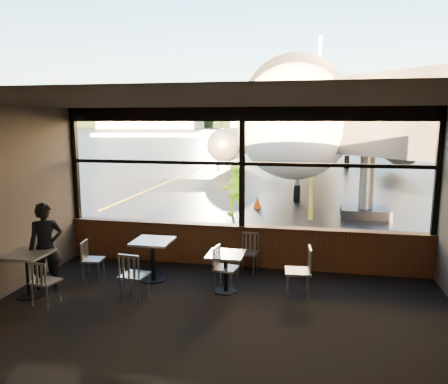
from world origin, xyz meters
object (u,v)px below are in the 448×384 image
(jet_bridge, at_px, (379,142))
(chair_near_w, at_px, (226,269))
(airliner, at_px, (313,81))
(passenger, at_px, (46,247))
(chair_mid_w, at_px, (93,260))
(cone_nose, at_px, (257,202))
(chair_near_e, at_px, (298,272))
(chair_mid_s, at_px, (135,276))
(cafe_table_near, at_px, (226,273))
(cafe_table_mid, at_px, (153,260))
(ground_crew, at_px, (234,190))
(cafe_table_left, at_px, (28,275))
(cone_wing, at_px, (218,165))
(chair_near_n, at_px, (248,253))
(chair_left_s, at_px, (46,282))

(jet_bridge, xyz_separation_m, chair_near_w, (-3.66, -7.02, -2.10))
(airliner, relative_size, passenger, 22.57)
(chair_mid_w, relative_size, cone_nose, 1.85)
(chair_near_e, distance_m, chair_mid_s, 2.96)
(cafe_table_near, height_order, cafe_table_mid, cafe_table_mid)
(airliner, height_order, jet_bridge, airliner)
(chair_mid_s, height_order, cone_nose, chair_mid_s)
(passenger, xyz_separation_m, ground_crew, (2.27, 7.61, 0.00))
(jet_bridge, height_order, cafe_table_left, jet_bridge)
(cafe_table_near, bearing_deg, jet_bridge, 62.52)
(chair_mid_w, bearing_deg, cafe_table_left, -42.08)
(cafe_table_mid, distance_m, passenger, 2.06)
(airliner, height_order, cone_wing, airliner)
(cone_nose, bearing_deg, chair_near_w, -87.17)
(jet_bridge, distance_m, chair_near_n, 7.13)
(chair_near_n, bearing_deg, cafe_table_mid, 31.50)
(passenger, distance_m, cone_nose, 9.30)
(jet_bridge, xyz_separation_m, chair_mid_s, (-5.18, -7.77, -2.08))
(chair_mid_s, bearing_deg, cone_wing, 103.94)
(chair_near_e, bearing_deg, passenger, 91.94)
(cafe_table_left, height_order, passenger, passenger)
(ground_crew, bearing_deg, cafe_table_left, 54.32)
(chair_near_n, height_order, chair_mid_s, chair_mid_s)
(cafe_table_mid, bearing_deg, jet_bridge, 52.26)
(cafe_table_near, distance_m, cone_nose, 8.24)
(cafe_table_mid, distance_m, chair_near_w, 1.58)
(cone_wing, bearing_deg, cafe_table_mid, -81.43)
(cafe_table_near, relative_size, cafe_table_mid, 0.89)
(cone_nose, xyz_separation_m, cone_wing, (-4.31, 13.06, 0.01))
(chair_near_w, distance_m, passenger, 3.45)
(chair_mid_s, xyz_separation_m, ground_crew, (0.42, 7.77, 0.39))
(airliner, height_order, chair_left_s, airliner)
(chair_mid_s, bearing_deg, cafe_table_near, 31.32)
(jet_bridge, relative_size, cafe_table_near, 15.56)
(jet_bridge, xyz_separation_m, chair_mid_w, (-6.44, -6.93, -2.14))
(chair_mid_s, bearing_deg, chair_near_e, 19.81)
(jet_bridge, bearing_deg, chair_left_s, -128.77)
(cafe_table_near, xyz_separation_m, chair_mid_s, (-1.52, -0.73, 0.09))
(chair_near_e, bearing_deg, chair_mid_w, 83.50)
(cafe_table_mid, bearing_deg, cone_nose, 81.76)
(chair_mid_w, height_order, passenger, passenger)
(chair_mid_s, relative_size, cone_wing, 1.99)
(cone_nose, bearing_deg, cafe_table_near, -87.17)
(chair_mid_w, height_order, cone_nose, chair_mid_w)
(cafe_table_left, bearing_deg, chair_left_s, -27.71)
(cafe_table_near, relative_size, ground_crew, 0.44)
(passenger, bearing_deg, chair_near_n, -8.36)
(cafe_table_near, xyz_separation_m, cafe_table_left, (-3.52, -0.93, 0.04))
(ground_crew, bearing_deg, jet_bridge, 161.18)
(cafe_table_near, relative_size, cafe_table_left, 0.90)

